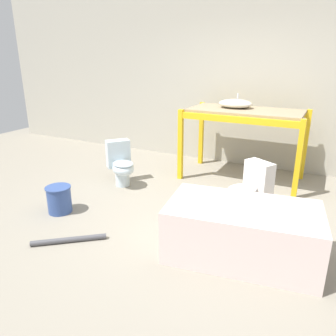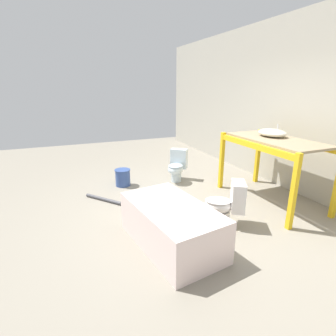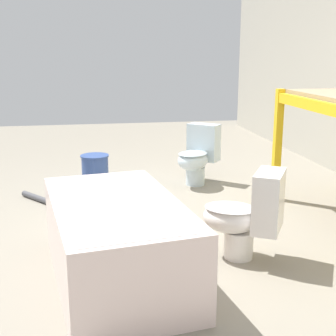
{
  "view_description": "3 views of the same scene",
  "coord_description": "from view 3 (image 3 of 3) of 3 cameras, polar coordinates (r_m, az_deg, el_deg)",
  "views": [
    {
      "loc": [
        1.43,
        -3.32,
        1.88
      ],
      "look_at": [
        -0.19,
        -0.14,
        0.64
      ],
      "focal_mm": 35.0,
      "sensor_mm": 36.0,
      "label": 1
    },
    {
      "loc": [
        3.48,
        -1.69,
        1.93
      ],
      "look_at": [
        -0.38,
        -0.08,
        0.62
      ],
      "focal_mm": 28.0,
      "sensor_mm": 36.0,
      "label": 2
    },
    {
      "loc": [
        3.63,
        -0.69,
        1.46
      ],
      "look_at": [
        -0.25,
        -0.0,
        0.47
      ],
      "focal_mm": 50.0,
      "sensor_mm": 36.0,
      "label": 3
    }
  ],
  "objects": [
    {
      "name": "ground_plane",
      "position": [
        3.97,
        0.66,
        -7.47
      ],
      "size": [
        12.0,
        12.0,
        0.0
      ],
      "primitive_type": "plane",
      "color": "gray"
    },
    {
      "name": "bathtub_main",
      "position": [
        3.05,
        -6.3,
        -8.12
      ],
      "size": [
        1.52,
        0.98,
        0.54
      ],
      "rotation": [
        0.0,
        0.0,
        0.15
      ],
      "color": "silver",
      "rests_on": "ground_plane"
    },
    {
      "name": "toilet_near",
      "position": [
        5.22,
        3.62,
        1.62
      ],
      "size": [
        0.64,
        0.61,
        0.66
      ],
      "rotation": [
        0.0,
        0.0,
        0.87
      ],
      "color": "silver",
      "rests_on": "ground_plane"
    },
    {
      "name": "toilet_far",
      "position": [
        3.37,
        9.52,
        -5.6
      ],
      "size": [
        0.57,
        0.65,
        0.66
      ],
      "rotation": [
        0.0,
        0.0,
        -0.53
      ],
      "color": "white",
      "rests_on": "ground_plane"
    },
    {
      "name": "bucket_white",
      "position": [
        5.27,
        -8.87,
        -0.15
      ],
      "size": [
        0.31,
        0.31,
        0.34
      ],
      "color": "#334C8C",
      "rests_on": "ground_plane"
    },
    {
      "name": "loose_pipe",
      "position": [
        4.74,
        -14.65,
        -3.92
      ],
      "size": [
        0.64,
        0.53,
        0.06
      ],
      "color": "#4C4C51",
      "rests_on": "ground_plane"
    }
  ]
}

